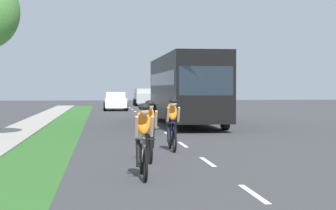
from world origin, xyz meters
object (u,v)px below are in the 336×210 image
at_px(bus_black, 185,86).
at_px(sedan_white, 115,101).
at_px(cyclist_distant, 172,124).
at_px(cyclist_trailing, 149,130).
at_px(cyclist_lead, 143,139).
at_px(suv_silver, 144,97).

xyz_separation_m(bus_black, sedan_white, (-3.08, 18.27, -1.21)).
bearing_deg(cyclist_distant, cyclist_trailing, -111.34).
relative_size(cyclist_lead, bus_black, 0.15).
distance_m(cyclist_lead, cyclist_distant, 5.14).
xyz_separation_m(cyclist_distant, bus_black, (2.15, 11.59, 1.17)).
height_order(cyclist_lead, bus_black, bus_black).
xyz_separation_m(cyclist_lead, cyclist_distant, (1.25, 4.99, 0.00)).
bearing_deg(cyclist_trailing, cyclist_distant, 68.66).
xyz_separation_m(cyclist_trailing, cyclist_distant, (0.91, 2.33, 0.00)).
relative_size(cyclist_lead, suv_silver, 0.37).
height_order(cyclist_lead, cyclist_distant, same).
height_order(sedan_white, suv_silver, suv_silver).
bearing_deg(bus_black, sedan_white, 99.56).
xyz_separation_m(cyclist_lead, bus_black, (3.40, 16.58, 1.17)).
bearing_deg(cyclist_distant, bus_black, 79.50).
relative_size(cyclist_lead, cyclist_trailing, 1.00).
xyz_separation_m(cyclist_lead, suv_silver, (3.63, 46.41, 0.14)).
xyz_separation_m(sedan_white, suv_silver, (3.30, 11.57, 0.18)).
bearing_deg(sedan_white, cyclist_lead, -90.53).
bearing_deg(cyclist_distant, cyclist_lead, -104.10).
distance_m(cyclist_lead, cyclist_trailing, 2.68).
relative_size(cyclist_trailing, cyclist_distant, 1.00).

